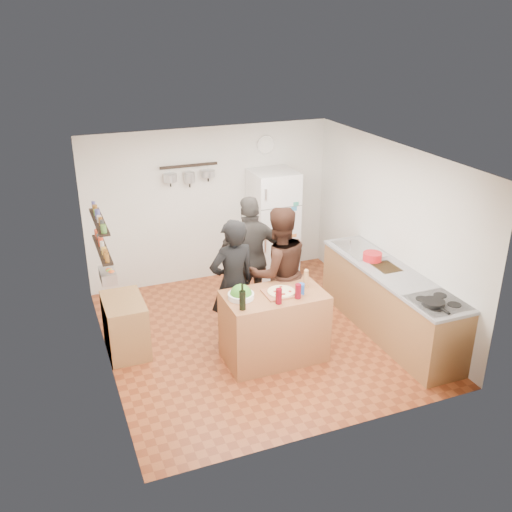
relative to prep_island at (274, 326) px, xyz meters
name	(u,v)px	position (x,y,z in m)	size (l,w,h in m)	color
room_shell	(248,241)	(0.02, 0.96, 0.79)	(4.20, 4.20, 4.20)	brown
prep_island	(274,326)	(0.00, 0.00, 0.00)	(1.25, 0.72, 0.91)	#975937
pizza_board	(281,293)	(0.08, -0.02, 0.47)	(0.42, 0.34, 0.02)	#995337
pizza	(281,292)	(0.08, -0.02, 0.48)	(0.34, 0.34, 0.02)	beige
salad_bowl	(241,296)	(-0.42, 0.05, 0.49)	(0.32, 0.32, 0.06)	white
wine_bottle	(242,300)	(-0.50, -0.22, 0.57)	(0.08, 0.08, 0.23)	black
wine_glass_near	(279,296)	(-0.05, -0.24, 0.55)	(0.08, 0.08, 0.19)	#5C0711
wine_glass_far	(298,291)	(0.22, -0.20, 0.55)	(0.08, 0.08, 0.18)	#600814
pepper_mill	(306,280)	(0.45, 0.05, 0.55)	(0.06, 0.06, 0.19)	#A67445
salt_canister	(301,289)	(0.30, -0.12, 0.52)	(0.09, 0.09, 0.14)	#1C459C
person_left	(233,284)	(-0.36, 0.53, 0.42)	(0.64, 0.42, 1.75)	black
person_center	(278,273)	(0.29, 0.56, 0.46)	(0.89, 0.69, 1.83)	black
person_back	(251,259)	(0.13, 1.13, 0.45)	(1.07, 0.44, 1.82)	#302D2A
counter_run	(389,303)	(1.72, 0.02, -0.01)	(0.63, 2.63, 0.90)	#9E7042
stove_top	(438,303)	(1.72, -0.93, 0.46)	(0.60, 0.62, 0.02)	white
skillet	(433,303)	(1.62, -0.96, 0.49)	(0.27, 0.27, 0.05)	black
sink	(359,249)	(1.72, 0.87, 0.46)	(0.50, 0.80, 0.03)	silver
cutting_board	(386,268)	(1.72, 0.17, 0.46)	(0.30, 0.40, 0.02)	brown
red_bowl	(372,256)	(1.67, 0.44, 0.52)	(0.26, 0.26, 0.11)	red
fridge	(273,225)	(0.97, 2.32, 0.45)	(0.70, 0.68, 1.80)	white
wall_clock	(266,145)	(0.97, 2.65, 1.69)	(0.30, 0.30, 0.03)	silver
spice_shelf_lower	(102,249)	(-1.91, 0.77, 1.04)	(0.12, 1.00, 0.03)	black
spice_shelf_upper	(99,221)	(-1.91, 0.77, 1.40)	(0.12, 1.00, 0.03)	black
produce_basket	(108,275)	(-1.88, 0.77, 0.69)	(0.18, 0.35, 0.14)	silver
side_table	(125,326)	(-1.72, 0.87, -0.09)	(0.50, 0.80, 0.73)	#AC7A48
pot_rack	(189,166)	(-0.33, 2.57, 1.49)	(0.90, 0.04, 0.04)	black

